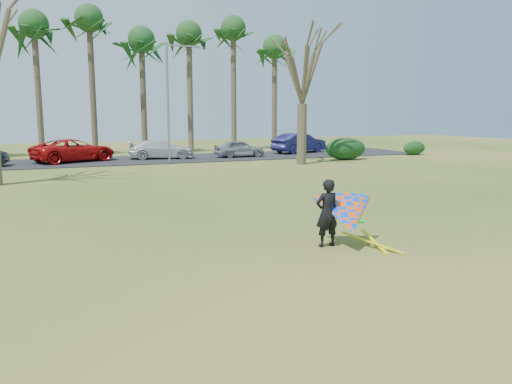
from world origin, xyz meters
name	(u,v)px	position (x,y,z in m)	size (l,w,h in m)	color
ground	(285,244)	(0.00, 0.00, 0.00)	(100.00, 100.00, 0.00)	#285412
parking_strip	(133,160)	(0.00, 25.00, 0.03)	(46.00, 7.00, 0.06)	black
palm_4	(34,26)	(-6.00, 31.00, 9.85)	(4.84, 4.84, 11.54)	brown
palm_5	(89,20)	(-2.00, 31.00, 10.52)	(4.84, 4.84, 12.24)	#453829
palm_6	(141,41)	(2.00, 31.00, 9.17)	(4.84, 4.84, 10.84)	#453929
palm_7	(189,35)	(6.00, 31.00, 9.85)	(4.84, 4.84, 11.54)	#49392B
palm_8	(233,30)	(10.00, 31.00, 10.52)	(4.84, 4.84, 12.24)	#4A3D2C
palm_9	(275,48)	(14.00, 31.00, 9.17)	(4.84, 4.84, 10.84)	#47362A
bare_tree_right	(303,63)	(10.00, 18.00, 6.57)	(6.27, 6.27, 9.21)	#4A3D2C
streetlight	(170,97)	(2.16, 22.00, 4.46)	(2.28, 0.18, 8.00)	gray
hedge_near	(346,149)	(14.42, 19.49, 0.81)	(3.23, 1.46, 1.61)	#123315
hedge_far	(414,148)	(21.91, 20.96, 0.56)	(2.03, 0.96, 1.13)	#143817
car_2	(74,150)	(-3.94, 25.18, 0.84)	(2.59, 5.62, 1.56)	red
car_3	(161,149)	(2.11, 25.12, 0.75)	(1.94, 4.76, 1.38)	silver
car_4	(239,148)	(7.93, 24.22, 0.71)	(1.54, 3.82, 1.30)	#8F949B
car_5	(299,143)	(13.97, 25.93, 0.88)	(1.74, 4.99, 1.64)	#191B4D
kite_flyer	(345,214)	(1.29, -0.80, 0.85)	(2.13, 2.39, 2.02)	black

